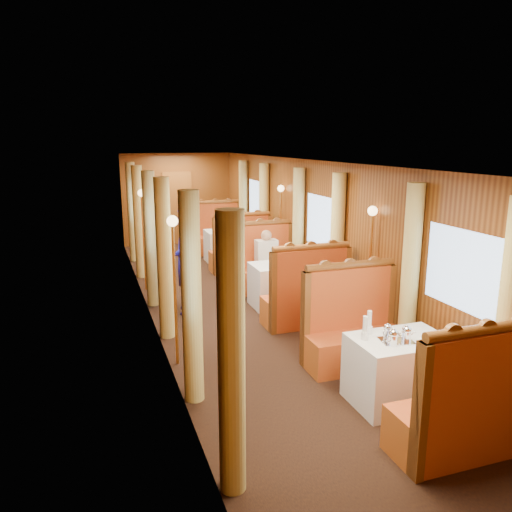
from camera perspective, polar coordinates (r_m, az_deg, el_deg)
name	(u,v)px	position (r m, az deg, el deg)	size (l,w,h in m)	color
floor	(241,310)	(8.61, -1.72, -6.17)	(3.00, 12.00, 0.01)	black
ceiling	(240,162)	(8.14, -1.84, 10.68)	(3.00, 12.00, 0.01)	silver
wall_far	(177,199)	(14.07, -8.96, 6.44)	(3.00, 2.50, 0.01)	brown
wall_left	(149,244)	(7.99, -12.13, 1.31)	(12.00, 2.50, 0.01)	brown
wall_right	(322,233)	(8.83, 7.58, 2.60)	(12.00, 2.50, 0.01)	brown
doorway_far	(178,208)	(14.07, -8.91, 5.42)	(0.80, 0.04, 2.00)	brown
table_near	(399,370)	(5.84, 16.03, -12.44)	(1.05, 0.72, 0.75)	white
banquette_near_fwd	(465,413)	(5.12, 22.73, -16.21)	(1.30, 0.55, 1.34)	#A72612
banquette_near_aft	(353,333)	(6.60, 11.04, -8.65)	(1.30, 0.55, 1.34)	#A72612
table_mid	(282,285)	(8.74, 2.98, -3.33)	(1.05, 0.72, 0.75)	white
banquette_mid_fwd	(306,299)	(7.83, 5.73, -4.96)	(1.30, 0.55, 1.34)	#A72612
banquette_mid_aft	(263,268)	(9.64, 0.76, -1.44)	(1.30, 0.55, 1.34)	#A72612
table_far	(228,246)	(11.96, -3.20, 1.17)	(1.05, 0.72, 0.75)	white
banquette_far_fwd	(240,253)	(11.00, -1.79, 0.39)	(1.30, 0.55, 1.34)	#A72612
banquette_far_aft	(218,236)	(12.91, -4.41, 2.26)	(1.30, 0.55, 1.34)	#A72612
tea_tray	(396,341)	(5.59, 15.73, -9.32)	(0.34, 0.26, 0.01)	silver
teapot_left	(393,339)	(5.45, 15.37, -9.17)	(0.17, 0.13, 0.14)	silver
teapot_right	(406,336)	(5.60, 16.80, -8.70)	(0.17, 0.12, 0.13)	silver
teapot_back	(387,332)	(5.65, 14.76, -8.43)	(0.15, 0.11, 0.12)	silver
fruit_plate	(432,338)	(5.75, 19.48, -8.82)	(0.22, 0.22, 0.05)	white
cup_inboard	(365,330)	(5.53, 12.34, -8.29)	(0.08, 0.08, 0.26)	white
cup_outboard	(369,324)	(5.70, 12.80, -7.64)	(0.08, 0.08, 0.26)	white
rose_vase_mid	(282,254)	(8.60, 2.99, 0.22)	(0.06, 0.06, 0.36)	silver
rose_vase_far	(226,223)	(11.87, -3.40, 3.79)	(0.06, 0.06, 0.36)	silver
window_left_near	(196,297)	(4.59, -6.82, -4.67)	(1.20, 0.90, 0.01)	#8DADD7
curtain_left_near_a	(231,358)	(4.00, -2.83, -11.55)	(0.22, 0.22, 2.35)	#D6C56D
curtain_left_near_b	(192,299)	(5.42, -7.38, -4.93)	(0.22, 0.22, 2.35)	#D6C56D
window_right_near	(463,270)	(5.92, 22.56, -1.53)	(1.20, 0.90, 0.01)	#8DADD7
curtain_right_near_a	(508,319)	(5.39, 26.89, -6.40)	(0.22, 0.22, 2.35)	#D6C56D
curtain_right_near_b	(410,277)	(6.51, 17.18, -2.34)	(0.22, 0.22, 2.35)	#D6C56D
window_left_mid	(149,232)	(7.95, -12.09, 2.72)	(1.20, 0.90, 0.01)	#8DADD7
curtain_left_mid_a	(164,259)	(7.26, -10.43, -0.39)	(0.22, 0.22, 2.35)	#D6C56D
curtain_left_mid_b	(151,239)	(8.78, -11.94, 1.86)	(0.22, 0.22, 2.35)	#D6C56D
window_right_mid	(322,222)	(8.79, 7.53, 3.87)	(1.20, 0.90, 0.01)	#8DADD7
curtain_right_mid_a	(337,247)	(8.11, 9.22, 1.06)	(0.22, 0.22, 2.35)	#D6C56D
curtain_right_mid_b	(298,230)	(9.49, 4.84, 2.93)	(0.22, 0.22, 2.35)	#D6C56D
window_left_far	(130,205)	(11.40, -14.21, 5.69)	(1.20, 0.90, 0.01)	#8DADD7
curtain_left_far_a	(139,222)	(10.68, -13.21, 3.77)	(0.22, 0.22, 2.35)	#D6C56D
curtain_left_far_b	(132,212)	(12.22, -13.96, 4.87)	(0.22, 0.22, 2.35)	#D6C56D
window_right_far	(257,200)	(12.00, 0.14, 6.44)	(1.20, 0.90, 0.01)	#8DADD7
curtain_right_far_a	(264,216)	(11.27, 0.91, 4.59)	(0.22, 0.22, 2.35)	#D6C56D
curtain_right_far_b	(243,207)	(12.74, -1.45, 5.57)	(0.22, 0.22, 2.35)	#D6C56D
sconce_left_fore	(174,260)	(6.28, -9.37, -0.51)	(0.14, 0.14, 1.95)	#BF8C3F
sconce_right_fore	(371,246)	(7.26, 12.98, 1.17)	(0.14, 0.14, 1.95)	#BF8C3F
sconce_left_aft	(143,219)	(9.69, -12.82, 4.12)	(0.14, 0.14, 1.95)	#BF8C3F
sconce_right_aft	(281,213)	(10.35, 2.83, 4.98)	(0.14, 0.14, 1.95)	#BF8C3F
steward	(186,260)	(8.36, -8.00, -0.47)	(0.66, 0.43, 1.80)	navy
passenger	(267,255)	(9.35, 1.25, 0.11)	(0.40, 0.44, 0.76)	beige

